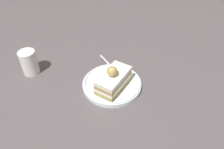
% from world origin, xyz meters
% --- Properties ---
extents(ground_plane, '(2.40, 2.40, 0.00)m').
position_xyz_m(ground_plane, '(0.00, 0.00, 0.00)').
color(ground_plane, '#514A4E').
extents(dessert_plate, '(0.19, 0.19, 0.02)m').
position_xyz_m(dessert_plate, '(-0.01, -0.02, 0.01)').
color(dessert_plate, white).
rests_on(dessert_plate, ground_plane).
extents(cake_slice, '(0.09, 0.13, 0.08)m').
position_xyz_m(cake_slice, '(-0.03, -0.01, 0.05)').
color(cake_slice, tan).
rests_on(cake_slice, dessert_plate).
extents(fork, '(0.13, 0.04, 0.00)m').
position_xyz_m(fork, '(0.05, -0.07, 0.02)').
color(fork, silver).
rests_on(fork, dessert_plate).
extents(drink_glass_near, '(0.06, 0.06, 0.09)m').
position_xyz_m(drink_glass_near, '(0.24, 0.13, 0.04)').
color(drink_glass_near, white).
rests_on(drink_glass_near, ground_plane).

